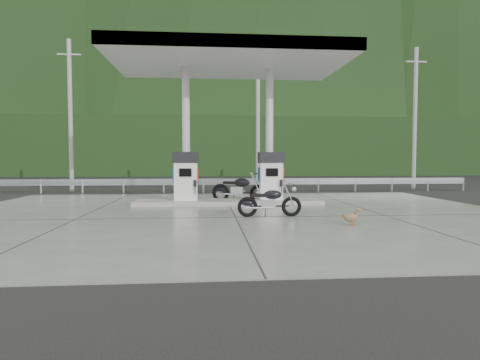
{
  "coord_description": "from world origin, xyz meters",
  "views": [
    {
      "loc": [
        -0.83,
        -12.51,
        1.71
      ],
      "look_at": [
        0.3,
        1.0,
        1.0
      ],
      "focal_mm": 30.0,
      "sensor_mm": 36.0,
      "label": 1
    }
  ],
  "objects": [
    {
      "name": "road",
      "position": [
        0.0,
        11.5,
        0.0
      ],
      "size": [
        60.0,
        7.0,
        0.01
      ],
      "primitive_type": "cube",
      "color": "black",
      "rests_on": "ground"
    },
    {
      "name": "utility_pole_a",
      "position": [
        -8.0,
        9.5,
        4.0
      ],
      "size": [
        0.22,
        0.22,
        8.0
      ],
      "primitive_type": "cylinder",
      "color": "#989993",
      "rests_on": "ground"
    },
    {
      "name": "duck",
      "position": [
        2.86,
        -2.58,
        0.2
      ],
      "size": [
        0.53,
        0.29,
        0.37
      ],
      "primitive_type": null,
      "rotation": [
        0.0,
        0.0,
        0.3
      ],
      "color": "brown",
      "rests_on": "forecourt_apron"
    },
    {
      "name": "canopy_column_right",
      "position": [
        1.6,
        2.9,
        2.67
      ],
      "size": [
        0.3,
        0.3,
        5.0
      ],
      "primitive_type": "cylinder",
      "color": "silver",
      "rests_on": "pump_island"
    },
    {
      "name": "tree_band",
      "position": [
        0.0,
        30.0,
        3.0
      ],
      "size": [
        80.0,
        6.0,
        6.0
      ],
      "primitive_type": "cube",
      "color": "black",
      "rests_on": "ground"
    },
    {
      "name": "utility_pole_b",
      "position": [
        2.0,
        9.5,
        4.0
      ],
      "size": [
        0.22,
        0.22,
        8.0
      ],
      "primitive_type": "cylinder",
      "color": "#989993",
      "rests_on": "ground"
    },
    {
      "name": "gas_pump_left",
      "position": [
        -1.6,
        2.5,
        1.07
      ],
      "size": [
        0.95,
        0.55,
        1.8
      ],
      "primitive_type": null,
      "color": "white",
      "rests_on": "pump_island"
    },
    {
      "name": "forested_hills",
      "position": [
        0.0,
        60.0,
        0.0
      ],
      "size": [
        100.0,
        40.0,
        140.0
      ],
      "primitive_type": null,
      "color": "black",
      "rests_on": "ground"
    },
    {
      "name": "pump_island",
      "position": [
        0.0,
        2.5,
        0.1
      ],
      "size": [
        7.0,
        1.4,
        0.15
      ],
      "primitive_type": "cube",
      "color": "gray",
      "rests_on": "forecourt_apron"
    },
    {
      "name": "canopy_column_left",
      "position": [
        -1.6,
        2.9,
        2.67
      ],
      "size": [
        0.3,
        0.3,
        5.0
      ],
      "primitive_type": "cylinder",
      "color": "silver",
      "rests_on": "pump_island"
    },
    {
      "name": "utility_pole_c",
      "position": [
        11.0,
        9.5,
        4.0
      ],
      "size": [
        0.22,
        0.22,
        8.0
      ],
      "primitive_type": "cylinder",
      "color": "#989993",
      "rests_on": "ground"
    },
    {
      "name": "forecourt_apron",
      "position": [
        0.0,
        0.0,
        0.01
      ],
      "size": [
        18.0,
        14.0,
        0.02
      ],
      "primitive_type": "cube",
      "color": "slate",
      "rests_on": "ground"
    },
    {
      "name": "motorcycle_right",
      "position": [
        1.02,
        -0.9,
        0.44
      ],
      "size": [
        1.77,
        0.56,
        0.84
      ],
      "primitive_type": null,
      "rotation": [
        0.0,
        0.0,
        -0.0
      ],
      "color": "black",
      "rests_on": "forecourt_apron"
    },
    {
      "name": "motorcycle_left",
      "position": [
        0.44,
        3.07,
        0.53
      ],
      "size": [
        2.23,
        1.5,
        1.01
      ],
      "primitive_type": null,
      "rotation": [
        0.0,
        0.0,
        -0.43
      ],
      "color": "black",
      "rests_on": "forecourt_apron"
    },
    {
      "name": "ground",
      "position": [
        0.0,
        0.0,
        0.0
      ],
      "size": [
        160.0,
        160.0,
        0.0
      ],
      "primitive_type": "plane",
      "color": "black",
      "rests_on": "ground"
    },
    {
      "name": "gas_pump_right",
      "position": [
        1.6,
        2.5,
        1.07
      ],
      "size": [
        0.95,
        0.55,
        1.8
      ],
      "primitive_type": null,
      "color": "white",
      "rests_on": "pump_island"
    },
    {
      "name": "canopy_roof",
      "position": [
        0.0,
        2.5,
        5.37
      ],
      "size": [
        8.5,
        5.0,
        0.4
      ],
      "primitive_type": "cube",
      "color": "white",
      "rests_on": "canopy_column_left"
    },
    {
      "name": "guardrail",
      "position": [
        0.0,
        8.0,
        0.71
      ],
      "size": [
        26.0,
        0.16,
        1.42
      ],
      "primitive_type": null,
      "color": "#93969A",
      "rests_on": "ground"
    }
  ]
}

